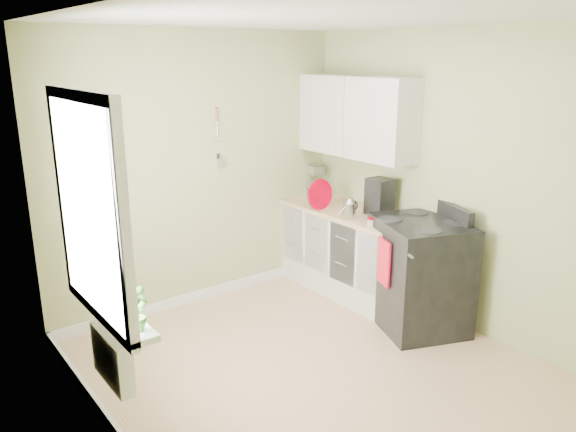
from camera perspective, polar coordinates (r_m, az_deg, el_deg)
floor at (r=4.70m, az=2.87°, el=-15.58°), size 3.20×3.60×0.02m
ceiling at (r=4.01m, az=3.45°, el=19.66°), size 3.20×3.60×0.02m
wall_back at (r=5.61m, az=-8.96°, el=4.53°), size 3.20×0.02×2.70m
wall_left at (r=3.38m, az=-18.16°, el=-3.89°), size 0.02×3.60×2.70m
wall_right at (r=5.31m, az=16.50°, el=3.40°), size 0.02×3.60×2.70m
base_cabinets at (r=5.97m, az=6.29°, el=-3.79°), size 0.60×1.60×0.87m
countertop at (r=5.83m, az=6.36°, el=0.40°), size 0.64×1.60×0.04m
upper_cabinets at (r=5.81m, az=6.95°, el=9.99°), size 0.35×1.40×0.80m
window at (r=3.61m, az=-19.65°, el=0.53°), size 0.06×1.14×1.44m
window_sill at (r=3.85m, az=-17.66°, el=-8.92°), size 0.18×1.14×0.04m
radiator at (r=3.95m, az=-17.41°, el=-13.63°), size 0.12×0.50×0.35m
wall_utensils at (r=5.65m, az=-7.12°, el=6.89°), size 0.02×0.14×0.58m
stove at (r=5.33m, az=13.21°, el=-5.69°), size 1.01×1.04×1.15m
stand_mixer at (r=6.39m, az=2.59°, el=3.61°), size 0.26×0.35×0.39m
kettle at (r=5.47m, az=6.26°, el=0.73°), size 0.21×0.12×0.21m
coffee_maker at (r=5.66m, az=9.26°, el=1.85°), size 0.22×0.24×0.37m
red_tray at (r=5.78m, az=3.23°, el=2.19°), size 0.32×0.06×0.32m
jar at (r=5.29m, az=8.42°, el=-0.61°), size 0.08×0.08×0.08m
plant_a at (r=3.40m, az=-15.10°, el=-8.99°), size 0.19×0.16×0.30m
plant_b at (r=3.73m, az=-17.44°, el=-6.65°), size 0.21×0.23×0.33m
plant_c at (r=4.17m, az=-19.84°, el=-4.43°), size 0.22×0.22×0.33m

